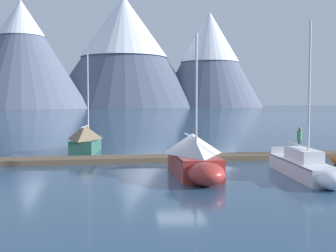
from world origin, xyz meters
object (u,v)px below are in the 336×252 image
object	(u,v)px
sailboat_second_berth	(87,139)
mooring_buoy_channel_marker	(336,160)
sailboat_mid_dock_starboard	(305,166)
sailboat_mid_dock_port	(195,157)
person_on_dock	(300,138)

from	to	relation	value
sailboat_second_berth	mooring_buoy_channel_marker	xyz separation A→B (m)	(14.70, -7.64, -0.64)
mooring_buoy_channel_marker	sailboat_second_berth	bearing A→B (deg)	152.53
mooring_buoy_channel_marker	sailboat_mid_dock_starboard	bearing A→B (deg)	-132.14
sailboat_mid_dock_port	mooring_buoy_channel_marker	bearing A→B (deg)	19.14
sailboat_mid_dock_starboard	mooring_buoy_channel_marker	distance (m)	5.44
sailboat_mid_dock_port	mooring_buoy_channel_marker	distance (m)	9.32
sailboat_mid_dock_starboard	person_on_dock	world-z (taller)	sailboat_mid_dock_starboard
sailboat_second_berth	sailboat_mid_dock_port	world-z (taller)	sailboat_second_berth
person_on_dock	mooring_buoy_channel_marker	world-z (taller)	person_on_dock
sailboat_mid_dock_port	person_on_dock	distance (m)	9.66
person_on_dock	mooring_buoy_channel_marker	size ratio (longest dim) A/B	2.76
sailboat_second_berth	sailboat_mid_dock_port	xyz separation A→B (m)	(5.92, -10.69, 0.03)
sailboat_second_berth	mooring_buoy_channel_marker	distance (m)	16.58
sailboat_second_berth	person_on_dock	bearing A→B (deg)	-19.79
sailboat_mid_dock_port	person_on_dock	bearing A→B (deg)	36.74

